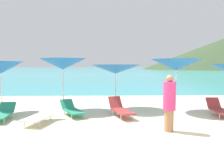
% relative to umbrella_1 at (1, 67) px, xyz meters
% --- Properties ---
extents(ground_plane, '(50.00, 100.00, 0.30)m').
position_rel_umbrella_1_xyz_m(ground_plane, '(6.06, 6.56, -2.05)').
color(ground_plane, beige).
extents(ocean_water, '(650.00, 440.00, 0.02)m').
position_rel_umbrella_1_xyz_m(ocean_water, '(6.06, 225.31, -1.89)').
color(ocean_water, '#2DADBC').
rests_on(ocean_water, ground_plane).
extents(umbrella_1, '(1.87, 1.87, 2.15)m').
position_rel_umbrella_1_xyz_m(umbrella_1, '(0.00, 0.00, 0.00)').
color(umbrella_1, silver).
rests_on(umbrella_1, ground_plane).
extents(umbrella_2, '(2.16, 2.16, 2.28)m').
position_rel_umbrella_1_xyz_m(umbrella_2, '(2.50, 0.41, 0.15)').
color(umbrella_2, silver).
rests_on(umbrella_2, ground_plane).
extents(umbrella_3, '(2.39, 2.39, 2.02)m').
position_rel_umbrella_1_xyz_m(umbrella_3, '(4.81, 0.63, -0.08)').
color(umbrella_3, silver).
rests_on(umbrella_3, ground_plane).
extents(umbrella_4, '(2.13, 2.13, 2.25)m').
position_rel_umbrella_1_xyz_m(umbrella_4, '(7.35, 0.01, 0.11)').
color(umbrella_4, silver).
rests_on(umbrella_4, ground_plane).
extents(lounge_chair_0, '(0.62, 1.57, 0.64)m').
position_rel_umbrella_1_xyz_m(lounge_chair_0, '(8.82, -0.84, -1.61)').
color(lounge_chair_0, '#A53333').
rests_on(lounge_chair_0, ground_plane).
extents(lounge_chair_3, '(0.93, 1.62, 0.69)m').
position_rel_umbrella_1_xyz_m(lounge_chair_3, '(2.14, -1.75, -1.60)').
color(lounge_chair_3, white).
rests_on(lounge_chair_3, ground_plane).
extents(lounge_chair_4, '(0.83, 1.78, 0.52)m').
position_rel_umbrella_1_xyz_m(lounge_chair_4, '(0.58, -1.25, -1.65)').
color(lounge_chair_4, '#268C66').
rests_on(lounge_chair_4, ground_plane).
extents(lounge_chair_5, '(1.24, 1.69, 0.55)m').
position_rel_umbrella_1_xyz_m(lounge_chair_5, '(3.03, -0.65, -1.64)').
color(lounge_chair_5, '#268C66').
rests_on(lounge_chair_5, ground_plane).
extents(lounge_chair_6, '(1.00, 1.71, 0.70)m').
position_rel_umbrella_1_xyz_m(lounge_chair_6, '(4.94, -0.89, -1.58)').
color(lounge_chair_6, '#A53333').
rests_on(lounge_chair_6, ground_plane).
extents(beachgoer_1, '(0.37, 0.37, 1.69)m').
position_rel_umbrella_1_xyz_m(beachgoer_1, '(6.27, -2.88, -1.01)').
color(beachgoer_1, '#A3704C').
rests_on(beachgoer_1, ground_plane).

